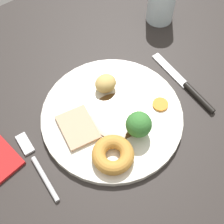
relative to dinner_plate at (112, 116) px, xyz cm
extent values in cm
cube|color=#2B2623|center=(-1.49, 0.63, -2.50)|extent=(120.00, 84.00, 3.60)
cylinder|color=silver|center=(0.00, 0.00, 0.00)|extent=(27.86, 27.86, 1.40)
cylinder|color=#563819|center=(0.60, -0.81, 0.85)|extent=(10.34, 10.34, 0.30)
cube|color=tan|center=(-7.04, 1.22, 1.10)|extent=(7.24, 8.74, 0.80)
torus|color=#C68938|center=(-5.01, -7.47, 1.97)|extent=(7.65, 7.65, 2.54)
ellipsoid|color=#D8B260|center=(2.54, 5.87, 2.42)|extent=(4.51, 4.06, 3.45)
cylinder|color=orange|center=(9.12, -3.70, 0.94)|extent=(3.13, 3.13, 0.48)
cylinder|color=#8CB766|center=(1.75, -5.95, 1.41)|extent=(1.51, 1.51, 1.42)
sphere|color=#387A33|center=(1.75, -5.95, 3.82)|extent=(4.86, 4.86, 4.86)
cylinder|color=silver|center=(-17.03, -3.51, -0.25)|extent=(1.15, 9.52, 0.90)
cube|color=silver|center=(-16.81, 4.73, -0.40)|extent=(2.12, 4.55, 0.60)
cylinder|color=black|center=(17.21, -6.51, -0.10)|extent=(1.20, 8.50, 1.20)
cube|color=silver|center=(17.20, 2.49, -0.50)|extent=(1.70, 10.50, 0.40)
cylinder|color=silver|center=(25.46, 16.43, 4.36)|extent=(6.46, 6.46, 10.13)
camera|label=1|loc=(-17.93, -25.64, 54.77)|focal=51.25mm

